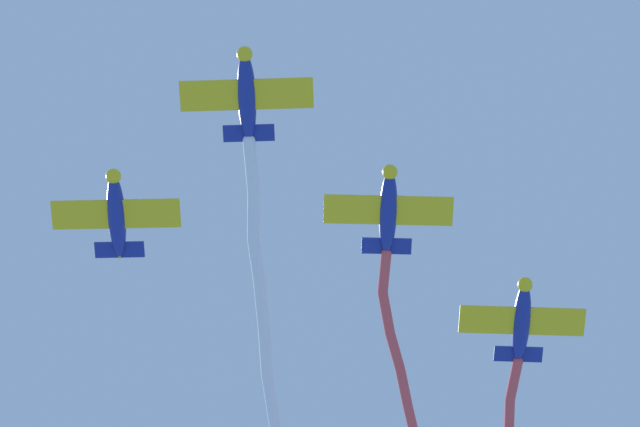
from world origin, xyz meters
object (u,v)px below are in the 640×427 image
Objects in this scene: airplane_right_wing at (116,214)px; airplane_slot at (522,320)px; airplane_lead at (247,95)px; airplane_left_wing at (388,210)px.

airplane_right_wing is 26.23m from airplane_slot.
airplane_lead is 1.00× the size of airplane_right_wing.
airplane_lead is at bearing -50.64° from airplane_left_wing.
airplane_left_wing is (-2.38, -11.01, 0.00)m from airplane_lead.
airplane_lead is at bearing 47.92° from airplane_right_wing.
airplane_lead is 1.02× the size of airplane_left_wing.
airplane_left_wing reaches higher than airplane_slot.
airplane_right_wing is (13.58, 9.81, 0.30)m from airplane_left_wing.
airplane_lead is 22.53m from airplane_slot.
airplane_left_wing is 11.27m from airplane_slot.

